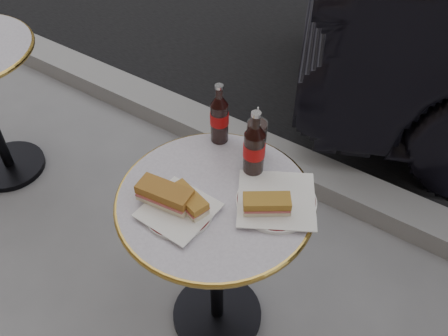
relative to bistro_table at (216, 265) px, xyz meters
The scene contains 11 objects.
ground 0.37m from the bistro_table, ahead, with size 80.00×80.00×0.00m, color slate.
curb 0.95m from the bistro_table, 90.00° to the left, with size 40.00×0.20×0.12m, color gray.
bistro_table is the anchor object (origin of this frame).
plate_left 0.39m from the bistro_table, 117.03° to the right, with size 0.21×0.21×0.01m, color silver.
plate_right 0.42m from the bistro_table, 27.42° to the left, with size 0.25×0.25×0.01m, color white.
sandwich_left_a 0.43m from the bistro_table, 135.68° to the right, with size 0.17×0.08×0.06m, color #9B6427.
sandwich_left_b 0.41m from the bistro_table, 117.09° to the right, with size 0.13×0.06×0.05m, color #A7712A.
sandwich_right 0.44m from the bistro_table, 12.10° to the left, with size 0.14×0.06×0.05m, color #A47429.
cola_bottle_left 0.55m from the bistro_table, 121.07° to the left, with size 0.06×0.06×0.23m, color black, non-canonical shape.
cola_bottle_right 0.52m from the bistro_table, 75.29° to the left, with size 0.07×0.07×0.25m, color black, non-canonical shape.
cola_glass 0.49m from the bistro_table, 89.28° to the left, with size 0.07×0.07×0.14m, color black.
Camera 1 is at (0.59, -0.83, 1.88)m, focal length 40.00 mm.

